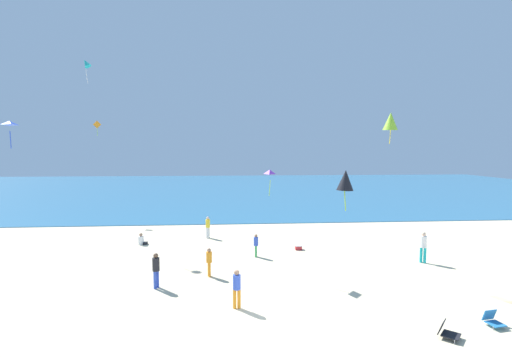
% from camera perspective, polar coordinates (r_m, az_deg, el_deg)
% --- Properties ---
extents(ground_plane, '(120.00, 120.00, 0.00)m').
position_cam_1_polar(ground_plane, '(24.03, -0.76, -10.90)').
color(ground_plane, beige).
extents(ocean_water, '(120.00, 60.00, 0.05)m').
position_cam_1_polar(ocean_water, '(61.78, -2.96, -1.41)').
color(ocean_water, teal).
rests_on(ocean_water, ground_plane).
extents(beach_chair_near_camera, '(0.61, 0.69, 0.56)m').
position_cam_1_polar(beach_chair_near_camera, '(16.74, 32.59, -17.76)').
color(beach_chair_near_camera, '#2370B2').
rests_on(beach_chair_near_camera, ground_plane).
extents(beach_chair_far_right, '(0.87, 0.86, 0.56)m').
position_cam_1_polar(beach_chair_far_right, '(15.06, 27.28, -20.08)').
color(beach_chair_far_right, black).
rests_on(beach_chair_far_right, ground_plane).
extents(cooler_box, '(0.43, 0.41, 0.28)m').
position_cam_1_polar(cooler_box, '(24.30, 6.54, -10.40)').
color(cooler_box, red).
rests_on(cooler_box, ground_plane).
extents(person_1, '(0.49, 0.49, 1.77)m').
position_cam_1_polar(person_1, '(23.24, 24.32, -9.23)').
color(person_1, '#19ADB2').
rests_on(person_1, ground_plane).
extents(person_2, '(0.44, 0.44, 1.64)m').
position_cam_1_polar(person_2, '(18.15, -15.12, -13.07)').
color(person_2, blue).
rests_on(person_2, ground_plane).
extents(person_3, '(0.44, 0.44, 1.57)m').
position_cam_1_polar(person_3, '(27.26, -7.42, -7.12)').
color(person_3, white).
rests_on(person_3, ground_plane).
extents(person_4, '(0.32, 0.32, 1.58)m').
position_cam_1_polar(person_4, '(15.51, -2.97, -16.13)').
color(person_4, orange).
rests_on(person_4, ground_plane).
extents(person_5, '(0.30, 0.30, 1.37)m').
position_cam_1_polar(person_5, '(22.43, -0.01, -9.93)').
color(person_5, green).
rests_on(person_5, ground_plane).
extents(person_6, '(0.35, 0.35, 1.45)m').
position_cam_1_polar(person_6, '(19.24, -7.22, -12.27)').
color(person_6, orange).
rests_on(person_6, ground_plane).
extents(person_7, '(0.65, 0.41, 0.79)m').
position_cam_1_polar(person_7, '(26.49, -17.17, -8.99)').
color(person_7, white).
rests_on(person_7, ground_plane).
extents(kite_lime, '(0.69, 0.73, 1.42)m').
position_cam_1_polar(kite_lime, '(17.73, 19.97, 8.35)').
color(kite_lime, '#99DB33').
extents(kite_orange, '(0.72, 0.14, 1.40)m').
position_cam_1_polar(kite_orange, '(37.72, -23.24, 7.64)').
color(kite_orange, orange).
extents(kite_blue, '(0.51, 0.50, 1.00)m').
position_cam_1_polar(kite_blue, '(15.86, -33.66, 7.13)').
color(kite_blue, blue).
extents(kite_teal, '(0.76, 0.60, 1.75)m').
position_cam_1_polar(kite_teal, '(29.94, -24.66, 15.88)').
color(kite_teal, '#1EADAD').
extents(kite_purple, '(0.57, 0.73, 1.39)m').
position_cam_1_polar(kite_purple, '(19.22, 2.13, 1.09)').
color(kite_purple, purple).
extents(kite_black, '(0.76, 0.75, 1.34)m').
position_cam_1_polar(kite_black, '(12.35, 13.58, -0.18)').
color(kite_black, black).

